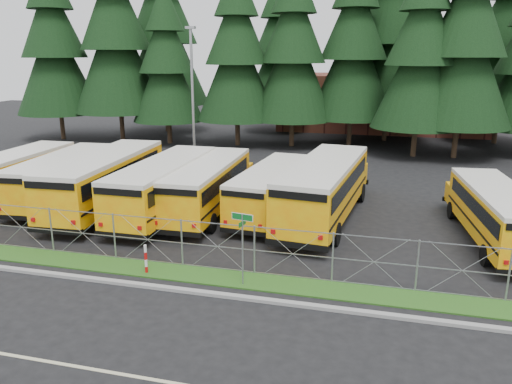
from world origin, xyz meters
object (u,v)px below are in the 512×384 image
Objects in this scene: bus_east at (494,215)px; striped_bollard at (146,259)px; bus_3 at (168,187)px; bus_1 at (66,178)px; bus_4 at (209,187)px; light_standard at (193,93)px; street_sign at (242,234)px; bus_6 at (326,190)px; bus_0 at (18,177)px; bus_2 at (109,181)px; bus_5 at (273,190)px.

bus_east is 15.40m from striped_bollard.
bus_1 is at bearing 174.04° from bus_3.
bus_4 is at bearing 91.91° from striped_bollard.
street_sign is at bearing -63.85° from light_standard.
bus_4 is 0.89× the size of bus_6.
bus_0 reaches higher than striped_bollard.
street_sign is (4.20, -8.12, 0.64)m from bus_4.
street_sign is (9.74, -7.40, 0.50)m from bus_2.
bus_2 reaches higher than bus_3.
street_sign reaches higher than bus_1.
bus_2 is (3.17, -0.67, 0.18)m from bus_1.
striped_bollard is (11.80, -7.50, -0.79)m from bus_0.
bus_4 is at bearing 4.11° from bus_2.
striped_bollard is (-13.66, -7.07, -0.69)m from bus_east.
bus_3 is 15.98m from bus_east.
light_standard is at bearing 135.32° from bus_5.
bus_2 reaches higher than bus_east.
street_sign is (12.91, -8.07, 0.68)m from bus_1.
light_standard is (-5.12, 18.37, 4.90)m from striped_bollard.
bus_2 is 1.20× the size of bus_5.
light_standard is at bearing 56.27° from bus_0.
bus_6 is 4.23× the size of street_sign.
bus_6 reaches higher than bus_3.
bus_2 is 9.02m from bus_5.
striped_bollard is at bearing -72.39° from bus_3.
bus_3 is 7.72m from striped_bollard.
bus_0 is at bearing 178.86° from bus_3.
bus_3 is (9.48, -0.19, 0.06)m from bus_0.
bus_2 is 11.80m from bus_6.
bus_3 is at bearing -11.10° from bus_1.
bus_5 is 0.97× the size of light_standard.
street_sign is at bearing -79.61° from bus_5.
street_sign reaches higher than bus_4.
bus_3 reaches higher than bus_4.
bus_east is 8.21× the size of striped_bollard.
striped_bollard is (-3.93, 0.06, -1.43)m from street_sign.
bus_0 is at bearing 172.89° from bus_east.
bus_east is 12.08m from street_sign.
bus_4 is 1.05× the size of light_standard.
bus_2 reaches higher than bus_5.
bus_east reaches higher than bus_5.
bus_0 is at bearing -178.62° from bus_4.
bus_4 is at bearing -4.79° from bus_1.
bus_1 is at bearing 8.08° from bus_0.
bus_east is at bearing 27.36° from striped_bollard.
bus_3 is 9.23× the size of striped_bollard.
light_standard reaches higher than street_sign.
street_sign is 2.34× the size of striped_bollard.
bus_4 is at bearing -64.81° from light_standard.
bus_6 is (17.75, 0.88, 0.16)m from bus_0.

